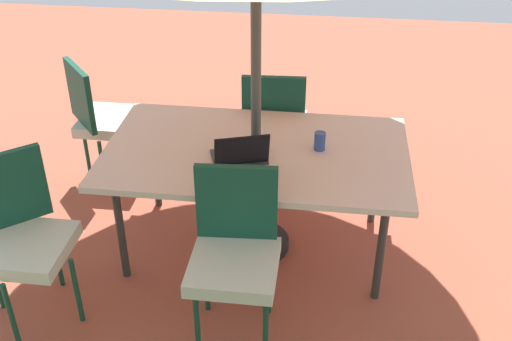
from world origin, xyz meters
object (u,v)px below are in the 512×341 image
object	(u,v)px
chair_south	(274,123)
cup	(320,141)
chair_southeast	(103,116)
laptop	(240,155)
dining_table	(256,157)
chair_north	(235,250)
chair_northeast	(21,233)

from	to	relation	value
chair_south	cup	distance (m)	0.81
chair_southeast	cup	size ratio (longest dim) A/B	8.57
laptop	cup	distance (m)	0.50
dining_table	laptop	distance (m)	0.20
chair_southeast	laptop	world-z (taller)	chair_southeast
dining_table	chair_south	xyz separation A→B (m)	(-0.04, -0.74, -0.15)
cup	chair_north	bearing A→B (deg)	62.58
laptop	cup	world-z (taller)	laptop
chair_southeast	laptop	xyz separation A→B (m)	(-1.16, 0.85, 0.25)
chair_south	chair_southeast	bearing A→B (deg)	-1.07
chair_northeast	chair_north	world-z (taller)	same
chair_southeast	laptop	size ratio (longest dim) A/B	2.57
chair_southeast	chair_northeast	bearing A→B (deg)	140.93
dining_table	chair_south	size ratio (longest dim) A/B	1.89
chair_northeast	chair_south	bearing A→B (deg)	9.47
chair_north	chair_southeast	bearing A→B (deg)	127.09
chair_north	chair_south	distance (m)	1.47
laptop	cup	xyz separation A→B (m)	(-0.46, -0.20, 0.01)
dining_table	chair_northeast	world-z (taller)	chair_northeast
dining_table	cup	world-z (taller)	cup
dining_table	chair_northeast	xyz separation A→B (m)	(1.21, 0.73, -0.15)
dining_table	chair_south	distance (m)	0.76
laptop	chair_north	bearing A→B (deg)	76.82
cup	chair_southeast	bearing A→B (deg)	-21.65
chair_northeast	chair_north	distance (m)	1.19
chair_north	laptop	bearing A→B (deg)	92.03
chair_north	chair_south	bearing A→B (deg)	84.26
chair_southeast	dining_table	bearing A→B (deg)	-159.64
chair_north	cup	distance (m)	0.91
chair_northeast	cup	bearing A→B (deg)	-14.04
chair_south	laptop	distance (m)	0.93
dining_table	laptop	size ratio (longest dim) A/B	4.85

